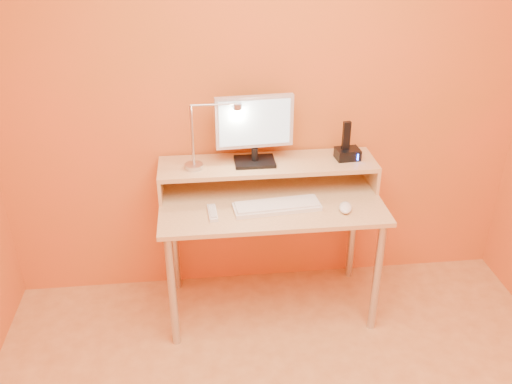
{
  "coord_description": "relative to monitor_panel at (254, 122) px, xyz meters",
  "views": [
    {
      "loc": [
        -0.37,
        -1.42,
        2.18
      ],
      "look_at": [
        -0.09,
        1.13,
        0.81
      ],
      "focal_mm": 39.04,
      "sensor_mm": 36.0,
      "label": 1
    }
  ],
  "objects": [
    {
      "name": "remote_control",
      "position": [
        -0.25,
        -0.27,
        -0.39
      ],
      "size": [
        0.05,
        0.16,
        0.02
      ],
      "primitive_type": "cube",
      "rotation": [
        0.0,
        0.0,
        0.06
      ],
      "color": "silver",
      "rests_on": "desk_lower"
    },
    {
      "name": "monitor_screen",
      "position": [
        0.0,
        -0.02,
        0.0
      ],
      "size": [
        0.38,
        0.03,
        0.25
      ],
      "primitive_type": "cube",
      "rotation": [
        0.0,
        0.0,
        0.07
      ],
      "color": "#A8CAD7",
      "rests_on": "monitor_panel"
    },
    {
      "name": "lamp_arm",
      "position": [
        -0.21,
        -0.04,
        0.12
      ],
      "size": [
        0.24,
        0.01,
        0.01
      ],
      "primitive_type": "cylinder",
      "rotation": [
        0.0,
        1.57,
        0.0
      ],
      "color": "#B7B7BC",
      "rests_on": "lamp_post"
    },
    {
      "name": "monitor_back",
      "position": [
        0.0,
        0.02,
        0.0
      ],
      "size": [
        0.38,
        0.04,
        0.24
      ],
      "primitive_type": "cube",
      "rotation": [
        0.0,
        0.0,
        0.07
      ],
      "color": "black",
      "rests_on": "monitor_panel"
    },
    {
      "name": "monitor_neck",
      "position": [
        0.0,
        -0.01,
        -0.19
      ],
      "size": [
        0.04,
        0.04,
        0.07
      ],
      "primitive_type": "cylinder",
      "color": "black",
      "rests_on": "monitor_foot"
    },
    {
      "name": "lamp_base",
      "position": [
        -0.33,
        -0.04,
        -0.23
      ],
      "size": [
        0.1,
        0.1,
        0.02
      ],
      "primitive_type": "cylinder",
      "color": "#B7B7BC",
      "rests_on": "desk_shelf"
    },
    {
      "name": "desk_leg_fr",
      "position": [
        0.62,
        -0.41,
        -0.77
      ],
      "size": [
        0.04,
        0.04,
        0.69
      ],
      "primitive_type": "cylinder",
      "color": "#B7B7BC",
      "rests_on": "floor"
    },
    {
      "name": "phone_led",
      "position": [
        0.56,
        -0.06,
        -0.21
      ],
      "size": [
        0.01,
        0.0,
        0.04
      ],
      "primitive_type": "cube",
      "color": "#2C5EFF",
      "rests_on": "phone_dock"
    },
    {
      "name": "keyboard",
      "position": [
        0.09,
        -0.25,
        -0.39
      ],
      "size": [
        0.47,
        0.19,
        0.02
      ],
      "primitive_type": "cube",
      "rotation": [
        0.0,
        0.0,
        0.09
      ],
      "color": "silver",
      "rests_on": "desk_lower"
    },
    {
      "name": "shelf_riser_right",
      "position": [
        0.66,
        -0.01,
        -0.33
      ],
      "size": [
        0.02,
        0.3,
        0.14
      ],
      "primitive_type": "cube",
      "color": "#E3B27C",
      "rests_on": "desk_lower"
    },
    {
      "name": "phone_handset",
      "position": [
        0.5,
        -0.01,
        -0.1
      ],
      "size": [
        0.04,
        0.03,
        0.16
      ],
      "primitive_type": "cube",
      "rotation": [
        0.0,
        0.0,
        0.09
      ],
      "color": "black",
      "rests_on": "phone_dock"
    },
    {
      "name": "desk_lower",
      "position": [
        0.07,
        -0.16,
        -0.41
      ],
      "size": [
        1.2,
        0.6,
        0.02
      ],
      "primitive_type": "cube",
      "color": "#E3B27C",
      "rests_on": "floor"
    },
    {
      "name": "desk_leg_bl",
      "position": [
        -0.48,
        0.09,
        -0.77
      ],
      "size": [
        0.04,
        0.04,
        0.69
      ],
      "primitive_type": "cylinder",
      "color": "#B7B7BC",
      "rests_on": "floor"
    },
    {
      "name": "monitor_panel",
      "position": [
        0.0,
        0.0,
        0.0
      ],
      "size": [
        0.42,
        0.06,
        0.28
      ],
      "primitive_type": "cube",
      "rotation": [
        0.0,
        0.0,
        0.07
      ],
      "color": "silver",
      "rests_on": "monitor_neck"
    },
    {
      "name": "desk_leg_br",
      "position": [
        0.62,
        0.09,
        -0.77
      ],
      "size": [
        0.04,
        0.04,
        0.69
      ],
      "primitive_type": "cylinder",
      "color": "#B7B7BC",
      "rests_on": "floor"
    },
    {
      "name": "lamp_post",
      "position": [
        -0.33,
        -0.04,
        -0.05
      ],
      "size": [
        0.01,
        0.01,
        0.33
      ],
      "primitive_type": "cylinder",
      "color": "#B7B7BC",
      "rests_on": "lamp_base"
    },
    {
      "name": "lamp_bulb",
      "position": [
        -0.09,
        -0.04,
        0.09
      ],
      "size": [
        0.03,
        0.03,
        0.0
      ],
      "primitive_type": "cylinder",
      "color": "#FFEAC6",
      "rests_on": "lamp_head"
    },
    {
      "name": "wall_back",
      "position": [
        0.07,
        0.16,
        0.13
      ],
      "size": [
        3.0,
        0.04,
        2.5
      ],
      "primitive_type": "cube",
      "color": "orange",
      "rests_on": "floor"
    },
    {
      "name": "mouse",
      "position": [
        0.44,
        -0.31,
        -0.38
      ],
      "size": [
        0.09,
        0.13,
        0.04
      ],
      "primitive_type": "ellipsoid",
      "rotation": [
        0.0,
        0.0,
        -0.25
      ],
      "color": "white",
      "rests_on": "desk_lower"
    },
    {
      "name": "desk_shelf",
      "position": [
        0.07,
        -0.01,
        -0.25
      ],
      "size": [
        1.2,
        0.3,
        0.02
      ],
      "primitive_type": "cube",
      "color": "#E3B27C",
      "rests_on": "desk_lower"
    },
    {
      "name": "phone_dock",
      "position": [
        0.52,
        -0.01,
        -0.21
      ],
      "size": [
        0.14,
        0.11,
        0.06
      ],
      "primitive_type": "cube",
      "rotation": [
        0.0,
        0.0,
        0.09
      ],
      "color": "black",
      "rests_on": "desk_shelf"
    },
    {
      "name": "desk_leg_fl",
      "position": [
        -0.48,
        -0.41,
        -0.77
      ],
      "size": [
        0.04,
        0.04,
        0.69
      ],
      "primitive_type": "cylinder",
      "color": "#B7B7BC",
      "rests_on": "floor"
    },
    {
      "name": "lamp_head",
      "position": [
        -0.09,
        -0.04,
        0.1
      ],
      "size": [
        0.04,
        0.04,
        0.03
      ],
      "primitive_type": "cylinder",
      "color": "#B7B7BC",
      "rests_on": "lamp_arm"
    },
    {
      "name": "monitor_foot",
      "position": [
        0.0,
        -0.01,
        -0.23
      ],
      "size": [
        0.22,
        0.16,
        0.02
      ],
      "primitive_type": "cube",
      "color": "black",
      "rests_on": "desk_shelf"
    },
    {
      "name": "shelf_riser_left",
      "position": [
        -0.52,
        -0.01,
        -0.33
      ],
      "size": [
        0.02,
        0.3,
        0.14
      ],
      "primitive_type": "cube",
      "color": "#E3B27C",
      "rests_on": "desk_lower"
    }
  ]
}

